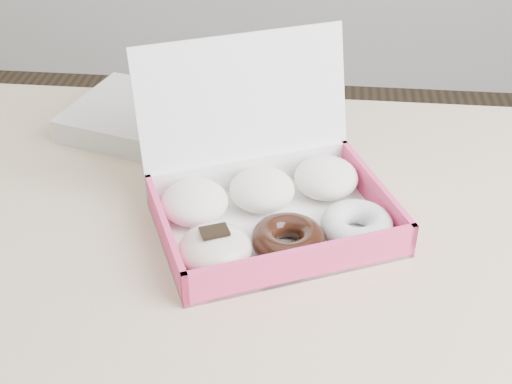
# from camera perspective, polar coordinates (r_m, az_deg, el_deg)

# --- Properties ---
(table) EXTENTS (1.20, 0.80, 0.75)m
(table) POSITION_cam_1_polar(r_m,az_deg,el_deg) (1.02, -5.95, -6.34)
(table) COLOR #D3B48A
(table) RESTS_ON ground
(donut_box) EXTENTS (0.39, 0.37, 0.22)m
(donut_box) POSITION_cam_1_polar(r_m,az_deg,el_deg) (0.95, 0.95, -0.77)
(donut_box) COLOR white
(donut_box) RESTS_ON table
(newspapers) EXTENTS (0.29, 0.26, 0.04)m
(newspapers) POSITION_cam_1_polar(r_m,az_deg,el_deg) (1.19, -8.61, 5.83)
(newspapers) COLOR silver
(newspapers) RESTS_ON table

